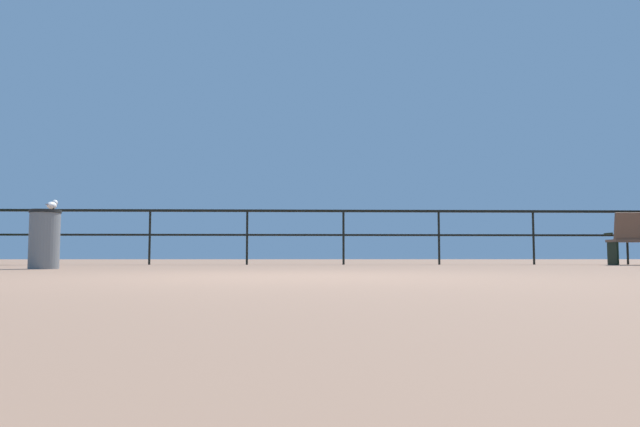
{
  "coord_description": "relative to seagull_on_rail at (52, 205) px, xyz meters",
  "views": [
    {
      "loc": [
        0.14,
        -4.72,
        0.16
      ],
      "look_at": [
        0.47,
        6.51,
        0.98
      ],
      "focal_mm": 33.13,
      "sensor_mm": 36.0,
      "label": 1
    }
  ],
  "objects": [
    {
      "name": "seagull_on_rail",
      "position": [
        0.0,
        0.0,
        0.0
      ],
      "size": [
        0.18,
        0.41,
        0.19
      ],
      "color": "white",
      "rests_on": "pier_railing"
    },
    {
      "name": "pier_railing",
      "position": [
        4.8,
        -0.02,
        -0.38
      ],
      "size": [
        21.12,
        0.05,
        1.09
      ],
      "color": "black",
      "rests_on": "ground_plane"
    },
    {
      "name": "trash_bin",
      "position": [
        1.6,
        -4.0,
        -0.8
      ],
      "size": [
        0.39,
        0.39,
        0.77
      ],
      "color": "slate",
      "rests_on": "ground_plane"
    },
    {
      "name": "ground_plane",
      "position": [
        4.8,
        -7.03,
        -1.18
      ],
      "size": [
        60.0,
        60.0,
        0.0
      ],
      "primitive_type": "plane",
      "color": "#8E6851"
    }
  ]
}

